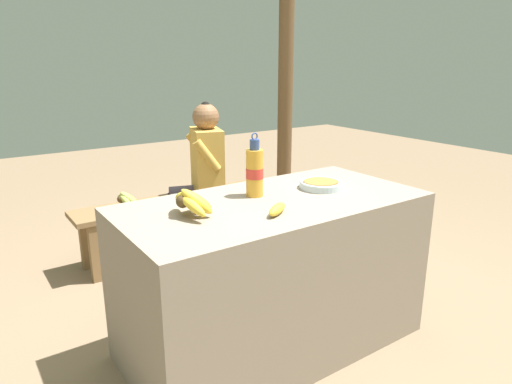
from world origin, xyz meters
TOP-DOWN VIEW (x-y plane):
  - ground_plane at (0.00, 0.00)m, footprint 12.00×12.00m
  - market_counter at (0.00, 0.00)m, footprint 1.49×0.74m
  - banana_bunch_ripe at (-0.43, 0.02)m, footprint 0.18×0.27m
  - serving_bowl at (0.33, 0.03)m, footprint 0.22×0.22m
  - water_bottle at (-0.04, 0.11)m, footprint 0.09×0.09m
  - loose_banana_front at (-0.11, -0.17)m, footprint 0.16×0.12m
  - wooden_bench at (0.11, 1.34)m, footprint 1.54×0.32m
  - seated_vendor at (0.31, 1.33)m, footprint 0.46×0.43m
  - banana_bunch_green at (-0.28, 1.34)m, footprint 0.16×0.22m
  - support_post_far at (1.44, 1.75)m, footprint 0.14×0.14m

SIDE VIEW (x-z plane):
  - ground_plane at x=0.00m, z-range 0.00..0.00m
  - wooden_bench at x=0.11m, z-range 0.15..0.58m
  - market_counter at x=0.00m, z-range 0.00..0.79m
  - banana_bunch_green at x=-0.28m, z-range 0.43..0.57m
  - seated_vendor at x=0.31m, z-range 0.09..1.23m
  - serving_bowl at x=0.33m, z-range 0.79..0.83m
  - loose_banana_front at x=-0.11m, z-range 0.79..0.83m
  - banana_bunch_ripe at x=-0.43m, z-range 0.78..0.92m
  - water_bottle at x=-0.04m, z-range 0.75..1.07m
  - support_post_far at x=1.44m, z-range 0.00..2.35m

